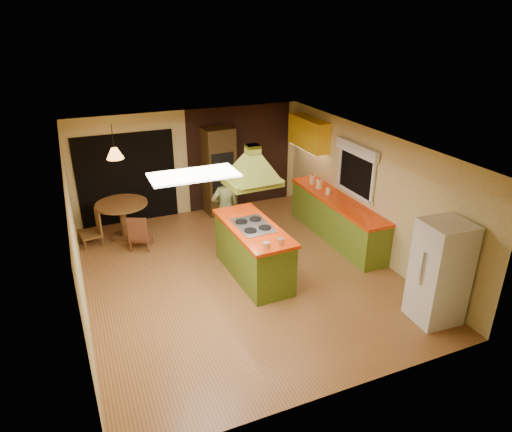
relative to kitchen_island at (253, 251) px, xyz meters
name	(u,v)px	position (x,y,z in m)	size (l,w,h in m)	color
ground	(240,273)	(-0.21, 0.13, -0.51)	(6.50, 6.50, 0.00)	#9C6433
room_walls	(239,213)	(-0.21, 0.13, 0.74)	(5.50, 6.50, 6.50)	beige
ceiling_plane	(238,144)	(-0.21, 0.13, 1.99)	(6.50, 6.50, 0.00)	silver
brick_panel	(240,157)	(1.04, 3.36, 0.74)	(2.64, 0.03, 2.50)	#381E14
nook_opening	(127,179)	(-1.71, 3.36, 0.54)	(2.20, 0.03, 2.10)	black
right_counter	(336,218)	(2.24, 0.73, -0.05)	(0.62, 3.05, 0.92)	olive
upper_cabinets	(308,133)	(2.36, 2.33, 1.44)	(0.34, 1.40, 0.70)	yellow
window_right	(357,161)	(2.49, 0.53, 1.26)	(0.12, 1.35, 1.06)	black
fluor_panel	(194,175)	(-1.31, -1.07, 1.97)	(1.20, 0.60, 0.03)	white
kitchen_island	(253,251)	(0.00, 0.00, 0.00)	(0.89, 2.07, 1.03)	#516D1B
range_hood	(253,159)	(0.00, 0.00, 1.74)	(0.94, 0.70, 0.78)	#5B6419
man	(225,209)	(-0.05, 1.37, 0.30)	(0.60, 0.39, 1.64)	#525A2F
refrigerator	(440,272)	(2.15, -2.34, 0.33)	(0.69, 0.66, 1.69)	white
wall_oven	(219,171)	(0.39, 3.08, 0.54)	(0.73, 0.64, 2.10)	#412F15
dining_table	(123,213)	(-1.98, 2.54, 0.06)	(1.09, 1.09, 0.81)	brown
chair_left	(90,229)	(-2.68, 2.44, -0.14)	(0.41, 0.41, 0.75)	brown
chair_near	(141,231)	(-1.73, 1.89, -0.13)	(0.42, 0.42, 0.77)	brown
pendant_lamp	(115,153)	(-1.98, 2.54, 1.39)	(0.35, 0.35, 0.22)	#FF9E3F
canister_large	(312,180)	(2.19, 1.75, 0.51)	(0.14, 0.14, 0.20)	#FFEFCD
canister_medium	(319,184)	(2.19, 1.43, 0.51)	(0.15, 0.15, 0.21)	#FFF5CD
canister_small	(328,191)	(2.19, 1.03, 0.48)	(0.11, 0.11, 0.15)	#F6EDC5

